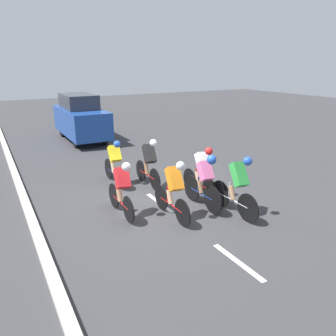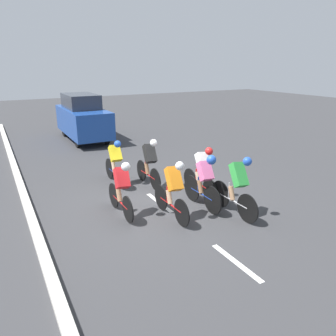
% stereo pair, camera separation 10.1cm
% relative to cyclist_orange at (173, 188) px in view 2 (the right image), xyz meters
% --- Properties ---
extents(ground_plane, '(60.00, 60.00, 0.00)m').
position_rel_cyclist_orange_xyz_m(ground_plane, '(-0.14, -0.98, -0.78)').
color(ground_plane, '#38383A').
extents(lane_stripe_near, '(0.12, 1.40, 0.01)m').
position_rel_cyclist_orange_xyz_m(lane_stripe_near, '(-0.14, 2.21, -0.78)').
color(lane_stripe_near, white).
rests_on(lane_stripe_near, ground).
extents(lane_stripe_mid, '(0.12, 1.40, 0.01)m').
position_rel_cyclist_orange_xyz_m(lane_stripe_mid, '(-0.14, -0.99, -0.78)').
color(lane_stripe_mid, white).
rests_on(lane_stripe_mid, ground).
extents(lane_stripe_far, '(0.12, 1.40, 0.01)m').
position_rel_cyclist_orange_xyz_m(lane_stripe_far, '(-0.14, -4.19, -0.78)').
color(lane_stripe_far, white).
rests_on(lane_stripe_far, ground).
extents(curb, '(0.20, 29.12, 0.14)m').
position_rel_cyclist_orange_xyz_m(curb, '(3.06, -0.99, -0.71)').
color(curb, beige).
rests_on(curb, ground).
extents(cyclist_orange, '(0.37, 1.69, 1.51)m').
position_rel_cyclist_orange_xyz_m(cyclist_orange, '(0.00, 0.00, 0.00)').
color(cyclist_orange, black).
rests_on(cyclist_orange, ground).
extents(cyclist_white, '(0.38, 1.66, 1.48)m').
position_rel_cyclist_orange_xyz_m(cyclist_white, '(-1.41, -0.84, -0.01)').
color(cyclist_white, black).
rests_on(cyclist_white, ground).
extents(cyclist_red, '(0.38, 1.64, 1.44)m').
position_rel_cyclist_orange_xyz_m(cyclist_red, '(1.02, -0.75, -0.03)').
color(cyclist_red, black).
rests_on(cyclist_red, ground).
extents(cyclist_yellow, '(0.34, 1.72, 1.44)m').
position_rel_cyclist_orange_xyz_m(cyclist_yellow, '(0.38, -2.94, -0.03)').
color(cyclist_yellow, black).
rests_on(cyclist_yellow, ground).
extents(cyclist_green, '(0.39, 1.75, 1.56)m').
position_rel_cyclist_orange_xyz_m(cyclist_green, '(-1.46, 0.59, 0.02)').
color(cyclist_green, black).
rests_on(cyclist_green, ground).
extents(cyclist_black, '(0.37, 1.65, 1.52)m').
position_rel_cyclist_orange_xyz_m(cyclist_black, '(-0.47, -2.28, 0.01)').
color(cyclist_black, black).
rests_on(cyclist_black, ground).
extents(cyclist_pink, '(0.35, 1.68, 1.49)m').
position_rel_cyclist_orange_xyz_m(cyclist_pink, '(-1.00, -0.14, -0.00)').
color(cyclist_pink, black).
rests_on(cyclist_pink, ground).
extents(support_car, '(1.70, 4.37, 2.21)m').
position_rel_cyclist_orange_xyz_m(support_car, '(-0.40, -9.59, 0.32)').
color(support_car, black).
rests_on(support_car, ground).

